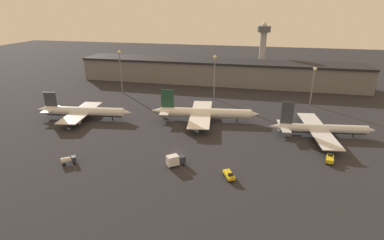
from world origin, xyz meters
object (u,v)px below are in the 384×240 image
object	(u,v)px
airplane_1	(204,113)
service_vehicle_2	(175,160)
control_tower	(263,45)
airplane_0	(84,112)
service_vehicle_4	(68,160)
service_vehicle_3	(229,175)
airplane_2	(321,129)
service_vehicle_1	(330,159)

from	to	relation	value
airplane_1	service_vehicle_2	distance (m)	41.77
service_vehicle_2	control_tower	distance (m)	143.12
airplane_0	service_vehicle_4	xyz separation A→B (m)	(17.62, -38.17, -2.07)
airplane_1	service_vehicle_3	bearing A→B (deg)	-77.97
airplane_1	service_vehicle_3	distance (m)	48.22
service_vehicle_3	airplane_0	bearing A→B (deg)	-143.41
service_vehicle_3	service_vehicle_2	bearing A→B (deg)	-128.20
airplane_2	control_tower	size ratio (longest dim) A/B	1.08
service_vehicle_2	control_tower	size ratio (longest dim) A/B	0.16
service_vehicle_1	service_vehicle_3	distance (m)	35.62
airplane_0	service_vehicle_3	size ratio (longest dim) A/B	7.73
airplane_1	airplane_2	world-z (taller)	airplane_1
service_vehicle_1	service_vehicle_2	world-z (taller)	service_vehicle_2
airplane_1	service_vehicle_3	size ratio (longest dim) A/B	8.42
airplane_2	service_vehicle_4	world-z (taller)	airplane_2
airplane_2	control_tower	world-z (taller)	control_tower
service_vehicle_2	service_vehicle_3	bearing A→B (deg)	-51.57
airplane_1	airplane_2	xyz separation A→B (m)	(47.82, -6.39, -0.52)
airplane_1	control_tower	bearing A→B (deg)	68.96
airplane_2	service_vehicle_1	xyz separation A→B (m)	(-0.45, -21.95, -1.82)
service_vehicle_4	airplane_1	bearing A→B (deg)	14.75
service_vehicle_3	airplane_1	bearing A→B (deg)	173.07
control_tower	airplane_0	bearing A→B (deg)	-125.48
service_vehicle_2	service_vehicle_3	distance (m)	18.09
service_vehicle_3	airplane_2	bearing A→B (deg)	114.41
airplane_1	control_tower	world-z (taller)	control_tower
airplane_2	service_vehicle_2	distance (m)	60.75
airplane_0	airplane_1	distance (m)	54.28
service_vehicle_4	control_tower	distance (m)	158.91
airplane_1	service_vehicle_1	distance (m)	55.26
service_vehicle_1	control_tower	world-z (taller)	control_tower
service_vehicle_3	control_tower	size ratio (longest dim) A/B	0.15
airplane_1	control_tower	size ratio (longest dim) A/B	1.28
service_vehicle_2	service_vehicle_4	size ratio (longest dim) A/B	1.28
airplane_2	service_vehicle_4	xyz separation A→B (m)	(-83.54, -41.85, -1.61)
airplane_0	airplane_1	world-z (taller)	airplane_1
airplane_0	service_vehicle_4	distance (m)	42.09
service_vehicle_4	service_vehicle_1	bearing A→B (deg)	-25.27
service_vehicle_2	service_vehicle_4	bearing A→B (deg)	151.02
airplane_1	service_vehicle_4	distance (m)	60.06
service_vehicle_1	service_vehicle_4	world-z (taller)	service_vehicle_1
airplane_2	control_tower	bearing A→B (deg)	95.62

